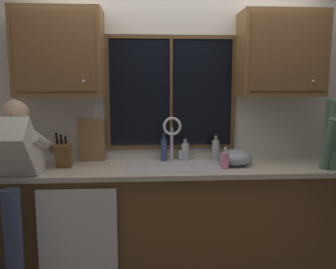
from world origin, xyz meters
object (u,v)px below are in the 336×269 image
(cutting_board, at_px, (92,141))
(bottle_amber_small, at_px, (185,151))
(bottle_tall_clear, at_px, (164,149))
(person_standing, at_px, (7,175))
(mixing_bowl, at_px, (236,158))
(soap_dispenser, at_px, (225,160))
(bottle_green_glass, at_px, (216,150))
(knife_block, at_px, (63,155))

(cutting_board, bearing_deg, bottle_amber_small, 1.50)
(bottle_tall_clear, bearing_deg, person_standing, -157.67)
(cutting_board, xyz_separation_m, bottle_amber_small, (0.83, 0.02, -0.11))
(mixing_bowl, height_order, bottle_tall_clear, bottle_tall_clear)
(bottle_tall_clear, bearing_deg, cutting_board, 179.96)
(cutting_board, height_order, bottle_amber_small, cutting_board)
(person_standing, xyz_separation_m, mixing_bowl, (1.80, 0.29, 0.05))
(cutting_board, xyz_separation_m, soap_dispenser, (1.12, -0.32, -0.12))
(bottle_green_glass, bearing_deg, mixing_bowl, -53.29)
(person_standing, xyz_separation_m, bottle_amber_small, (1.39, 0.51, 0.07))
(soap_dispenser, distance_m, bottle_amber_small, 0.45)
(person_standing, bearing_deg, bottle_tall_clear, 22.33)
(bottle_green_glass, xyz_separation_m, bottle_tall_clear, (-0.47, 0.01, 0.01))
(knife_block, bearing_deg, bottle_tall_clear, 13.11)
(person_standing, xyz_separation_m, bottle_green_glass, (1.66, 0.48, 0.08))
(cutting_board, bearing_deg, knife_block, -136.23)
(bottle_green_glass, bearing_deg, cutting_board, 179.22)
(cutting_board, height_order, mixing_bowl, cutting_board)
(mixing_bowl, xyz_separation_m, bottle_amber_small, (-0.41, 0.22, 0.02))
(cutting_board, bearing_deg, bottle_tall_clear, -0.04)
(bottle_green_glass, bearing_deg, bottle_tall_clear, 178.22)
(knife_block, relative_size, bottle_tall_clear, 1.24)
(bottle_green_glass, bearing_deg, soap_dispenser, -87.05)
(cutting_board, xyz_separation_m, mixing_bowl, (1.24, -0.20, -0.13))
(bottle_amber_small, bearing_deg, cutting_board, -178.50)
(person_standing, height_order, bottle_green_glass, person_standing)
(cutting_board, distance_m, bottle_tall_clear, 0.64)
(mixing_bowl, distance_m, soap_dispenser, 0.17)
(soap_dispenser, bearing_deg, knife_block, 174.47)
(mixing_bowl, relative_size, bottle_green_glass, 1.15)
(soap_dispenser, bearing_deg, bottle_amber_small, 129.91)
(cutting_board, relative_size, bottle_tall_clear, 1.53)
(knife_block, bearing_deg, mixing_bowl, -0.07)
(mixing_bowl, bearing_deg, bottle_tall_clear, 161.92)
(soap_dispenser, xyz_separation_m, bottle_amber_small, (-0.29, 0.35, 0.01))
(cutting_board, bearing_deg, soap_dispenser, -16.15)
(bottle_tall_clear, bearing_deg, soap_dispenser, -33.77)
(soap_dispenser, height_order, bottle_amber_small, bottle_amber_small)
(person_standing, distance_m, bottle_green_glass, 1.73)
(bottle_amber_small, bearing_deg, bottle_green_glass, -7.65)
(person_standing, distance_m, soap_dispenser, 1.69)
(cutting_board, relative_size, soap_dispenser, 2.15)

